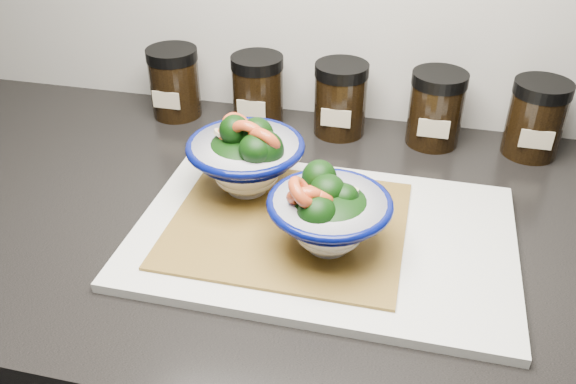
% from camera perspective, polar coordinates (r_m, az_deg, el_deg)
% --- Properties ---
extents(countertop, '(3.50, 0.60, 0.04)m').
position_cam_1_polar(countertop, '(0.79, 1.36, -3.60)').
color(countertop, black).
rests_on(countertop, cabinet).
extents(cutting_board, '(0.45, 0.30, 0.01)m').
position_cam_1_polar(cutting_board, '(0.74, 3.30, -4.05)').
color(cutting_board, silver).
rests_on(cutting_board, countertop).
extents(bamboo_mat, '(0.28, 0.24, 0.00)m').
position_cam_1_polar(bamboo_mat, '(0.74, 0.00, -2.97)').
color(bamboo_mat, olive).
rests_on(bamboo_mat, cutting_board).
extents(bowl_left, '(0.15, 0.15, 0.11)m').
position_cam_1_polar(bowl_left, '(0.77, -3.86, 3.34)').
color(bowl_left, white).
rests_on(bowl_left, bamboo_mat).
extents(bowl_right, '(0.14, 0.14, 0.11)m').
position_cam_1_polar(bowl_right, '(0.68, 3.76, -2.09)').
color(bowl_right, white).
rests_on(bowl_right, bamboo_mat).
extents(spice_jar_a, '(0.08, 0.08, 0.11)m').
position_cam_1_polar(spice_jar_a, '(1.02, -10.57, 10.06)').
color(spice_jar_a, black).
rests_on(spice_jar_a, countertop).
extents(spice_jar_b, '(0.08, 0.08, 0.11)m').
position_cam_1_polar(spice_jar_b, '(0.97, -2.85, 9.45)').
color(spice_jar_b, black).
rests_on(spice_jar_b, countertop).
extents(spice_jar_c, '(0.08, 0.08, 0.11)m').
position_cam_1_polar(spice_jar_c, '(0.95, 4.92, 8.67)').
color(spice_jar_c, black).
rests_on(spice_jar_c, countertop).
extents(spice_jar_d, '(0.08, 0.08, 0.11)m').
position_cam_1_polar(spice_jar_d, '(0.94, 13.66, 7.60)').
color(spice_jar_d, black).
rests_on(spice_jar_d, countertop).
extents(spice_jar_e, '(0.08, 0.08, 0.11)m').
position_cam_1_polar(spice_jar_e, '(0.96, 22.18, 6.39)').
color(spice_jar_e, black).
rests_on(spice_jar_e, countertop).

